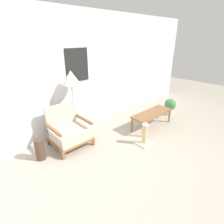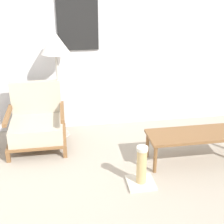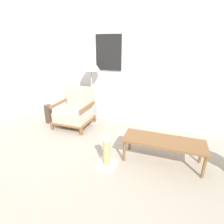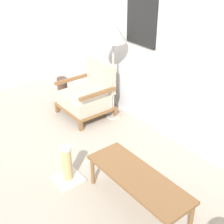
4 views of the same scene
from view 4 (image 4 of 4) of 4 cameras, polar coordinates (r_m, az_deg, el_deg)
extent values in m
plane|color=#A89E8E|center=(3.87, -15.94, -11.91)|extent=(14.00, 14.00, 0.00)
cube|color=silver|center=(4.24, 7.86, 13.52)|extent=(8.00, 0.06, 2.70)
cube|color=black|center=(4.31, 5.42, 16.67)|extent=(0.56, 0.02, 0.72)
cube|color=brown|center=(5.12, -10.04, 0.67)|extent=(0.05, 0.05, 0.14)
cube|color=brown|center=(4.59, -5.74, -2.63)|extent=(0.05, 0.05, 0.14)
cube|color=brown|center=(5.41, -4.07, 2.68)|extent=(0.05, 0.05, 0.14)
cube|color=brown|center=(4.91, 0.59, -0.20)|extent=(0.05, 0.05, 0.14)
cube|color=brown|center=(4.96, -4.88, 1.09)|extent=(0.76, 0.70, 0.03)
cube|color=#BCB29E|center=(4.89, -5.13, 2.28)|extent=(0.68, 0.60, 0.21)
cube|color=#BCB29E|center=(4.92, -2.10, 6.85)|extent=(0.68, 0.08, 0.46)
cube|color=brown|center=(5.07, -7.23, 6.01)|extent=(0.05, 0.64, 0.05)
cube|color=brown|center=(4.54, -2.62, 3.35)|extent=(0.05, 0.64, 0.05)
cylinder|color=#B7B2A8|center=(4.95, 0.21, -0.63)|extent=(0.22, 0.22, 0.03)
cylinder|color=#B7B2A8|center=(4.68, 0.22, 5.80)|extent=(0.03, 0.03, 1.18)
cone|color=silver|center=(4.44, 0.24, 14.54)|extent=(0.38, 0.38, 0.29)
cube|color=brown|center=(3.21, 4.82, -11.91)|extent=(1.21, 0.43, 0.04)
cylinder|color=brown|center=(3.59, -3.56, -10.71)|extent=(0.04, 0.04, 0.35)
cylinder|color=brown|center=(3.75, 0.82, -8.65)|extent=(0.04, 0.04, 0.35)
cylinder|color=brown|center=(3.18, 14.30, -18.22)|extent=(0.04, 0.04, 0.35)
cylinder|color=#473328|center=(5.43, -9.02, 4.12)|extent=(0.17, 0.17, 0.42)
cube|color=beige|center=(3.76, -7.96, -12.03)|extent=(0.30, 0.30, 0.03)
cylinder|color=tan|center=(3.62, -8.20, -9.42)|extent=(0.11, 0.11, 0.41)
cylinder|color=beige|center=(3.48, -8.45, -6.54)|extent=(0.13, 0.13, 0.04)
camera|label=1|loc=(5.24, -46.55, 16.89)|focal=28.00mm
camera|label=2|loc=(3.63, -62.88, 8.79)|focal=50.00mm
camera|label=3|loc=(1.99, -54.61, -5.29)|focal=28.00mm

